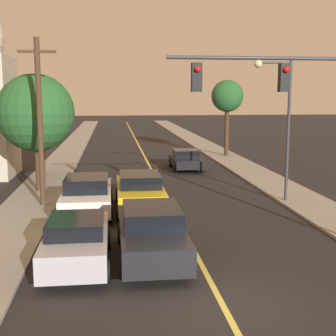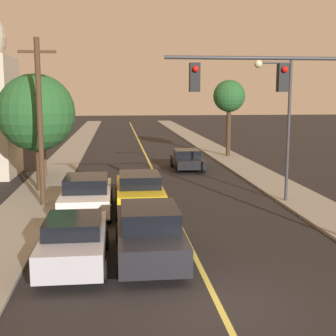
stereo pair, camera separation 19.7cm
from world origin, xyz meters
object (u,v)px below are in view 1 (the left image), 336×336
(streetlamp_right, at_px, (280,110))
(utility_pole_left, at_px, (40,120))
(traffic_signal_mast, at_px, (296,105))
(car_outer_lane_second, at_px, (87,194))
(tree_left_near, at_px, (41,110))
(car_far_oncoming, at_px, (186,159))
(car_outer_lane_front, at_px, (77,240))
(tree_left_far, at_px, (36,113))
(car_near_lane_front, at_px, (151,232))
(tree_right_near, at_px, (227,97))
(car_near_lane_second, at_px, (140,191))

(streetlamp_right, bearing_deg, utility_pole_left, 178.25)
(traffic_signal_mast, height_order, streetlamp_right, streetlamp_right)
(car_outer_lane_second, bearing_deg, tree_left_near, 109.18)
(car_far_oncoming, height_order, utility_pole_left, utility_pole_left)
(car_outer_lane_front, height_order, tree_left_far, tree_left_far)
(car_outer_lane_front, bearing_deg, car_far_oncoming, 70.80)
(car_near_lane_front, bearing_deg, car_outer_lane_front, -170.97)
(car_near_lane_front, xyz_separation_m, car_far_oncoming, (3.72, 16.75, -0.15))
(car_outer_lane_second, distance_m, tree_left_near, 9.85)
(car_outer_lane_front, distance_m, car_far_oncoming, 18.11)
(car_outer_lane_second, xyz_separation_m, tree_right_near, (10.18, 17.01, 3.93))
(car_far_oncoming, height_order, tree_right_near, tree_right_near)
(car_outer_lane_second, height_order, tree_right_near, tree_right_near)
(car_outer_lane_front, xyz_separation_m, traffic_signal_mast, (7.05, 1.23, 3.92))
(traffic_signal_mast, bearing_deg, tree_left_far, 136.04)
(car_outer_lane_front, height_order, car_far_oncoming, car_outer_lane_front)
(traffic_signal_mast, distance_m, tree_left_near, 16.93)
(car_far_oncoming, xyz_separation_m, tree_right_near, (4.23, 5.91, 4.09))
(tree_left_far, bearing_deg, car_near_lane_front, -64.33)
(car_near_lane_front, distance_m, car_outer_lane_front, 2.27)
(utility_pole_left, bearing_deg, tree_right_near, 51.95)
(car_outer_lane_second, height_order, car_far_oncoming, car_outer_lane_second)
(tree_left_far, bearing_deg, streetlamp_right, -17.30)
(car_near_lane_front, height_order, streetlamp_right, streetlamp_right)
(car_far_oncoming, relative_size, tree_left_far, 0.70)
(car_outer_lane_front, height_order, tree_left_near, tree_left_near)
(car_far_oncoming, distance_m, utility_pole_left, 12.96)
(tree_left_far, bearing_deg, tree_right_near, 43.86)
(car_near_lane_second, height_order, utility_pole_left, utility_pole_left)
(car_outer_lane_front, relative_size, traffic_signal_mast, 0.70)
(tree_left_far, bearing_deg, traffic_signal_mast, -43.96)
(car_far_oncoming, bearing_deg, car_near_lane_front, 77.49)
(traffic_signal_mast, height_order, tree_left_far, traffic_signal_mast)
(car_near_lane_front, height_order, car_outer_lane_second, car_near_lane_front)
(utility_pole_left, height_order, tree_right_near, utility_pole_left)
(car_outer_lane_front, relative_size, streetlamp_right, 0.70)
(car_outer_lane_front, distance_m, car_outer_lane_second, 6.00)
(car_outer_lane_second, relative_size, tree_left_near, 0.89)
(car_near_lane_second, xyz_separation_m, tree_left_near, (-5.30, 8.38, 3.23))
(car_near_lane_front, xyz_separation_m, traffic_signal_mast, (4.81, 0.87, 3.85))
(car_outer_lane_second, distance_m, tree_right_near, 20.21)
(car_outer_lane_second, bearing_deg, streetlamp_right, 7.14)
(car_near_lane_front, distance_m, tree_left_far, 11.86)
(utility_pole_left, bearing_deg, traffic_signal_mast, -34.29)
(car_near_lane_second, distance_m, tree_left_far, 7.26)
(traffic_signal_mast, relative_size, tree_right_near, 1.07)
(tree_right_near, bearing_deg, streetlamp_right, -95.41)
(utility_pole_left, height_order, tree_left_near, utility_pole_left)
(car_near_lane_front, bearing_deg, tree_left_near, 110.15)
(car_near_lane_second, height_order, tree_left_far, tree_left_far)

